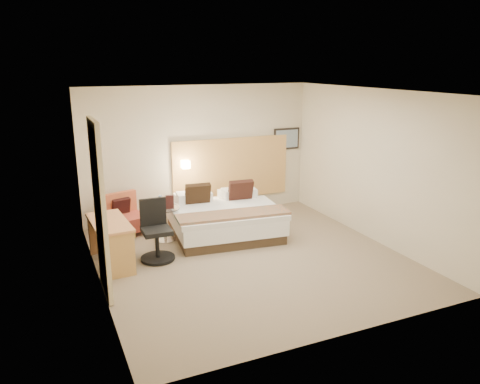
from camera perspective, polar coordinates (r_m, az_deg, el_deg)
name	(u,v)px	position (r m, az deg, el deg)	size (l,w,h in m)	color
floor	(251,259)	(7.82, 1.30, -8.11)	(4.80, 5.00, 0.02)	#826F57
ceiling	(252,91)	(7.17, 1.44, 12.21)	(4.80, 5.00, 0.02)	white
wall_back	(199,152)	(9.66, -4.97, 4.88)	(4.80, 0.02, 2.70)	beige
wall_front	(347,229)	(5.31, 12.95, -4.40)	(4.80, 0.02, 2.70)	beige
wall_left	(93,196)	(6.75, -17.50, -0.44)	(0.02, 5.00, 2.70)	beige
wall_right	(374,166)	(8.66, 16.00, 3.09)	(0.02, 5.00, 2.70)	beige
headboard_panel	(232,168)	(9.95, -1.02, 2.89)	(2.60, 0.04, 1.30)	tan
art_frame	(287,139)	(10.42, 5.69, 6.48)	(0.62, 0.03, 0.47)	black
art_canvas	(287,139)	(10.40, 5.74, 6.47)	(0.54, 0.01, 0.39)	gray
lamp_arm	(185,164)	(9.51, -6.77, 3.43)	(0.02, 0.02, 0.12)	silver
lamp_shade	(186,164)	(9.45, -6.66, 3.37)	(0.15, 0.15, 0.15)	#FFEDC6
curtain	(100,209)	(6.55, -16.72, -2.04)	(0.06, 0.90, 2.42)	beige
bottle_a	(160,201)	(8.46, -9.67, -1.15)	(0.07, 0.07, 0.22)	#7993BB
menu_folder	(170,202)	(8.37, -8.56, -1.21)	(0.14, 0.06, 0.24)	#381817
bed	(223,217)	(8.81, -2.05, -3.12)	(2.11, 2.07, 0.95)	#3B2C1D
lounge_chair	(124,218)	(9.07, -13.94, -3.09)	(0.86, 0.80, 0.75)	tan
side_table	(165,222)	(8.54, -9.16, -3.66)	(0.68, 0.68, 0.62)	silver
desk	(111,230)	(7.65, -15.42, -4.51)	(0.60, 1.20, 0.73)	tan
desk_chair	(156,235)	(7.75, -10.19, -5.24)	(0.57, 0.57, 0.99)	black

